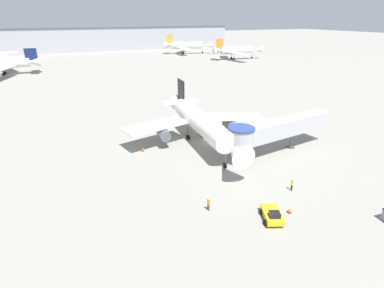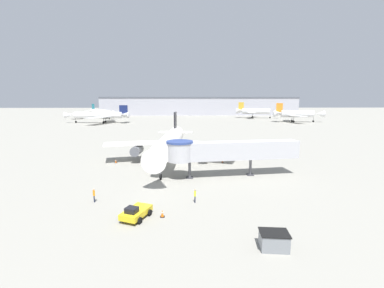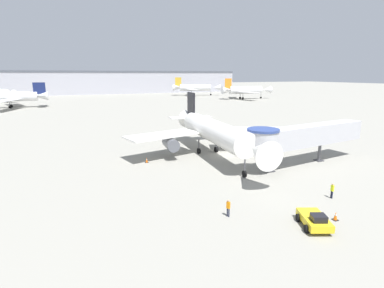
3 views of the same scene
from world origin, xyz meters
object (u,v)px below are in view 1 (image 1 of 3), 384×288
(traffic_cone_apron_front, at_px, (289,210))
(ground_crew_marshaller, at_px, (292,184))
(jet_bridge, at_px, (275,129))
(background_jet_gold_tail, at_px, (186,45))
(traffic_cone_starboard_wing, at_px, (247,132))
(pushback_tug_yellow, at_px, (272,215))
(background_jet_orange_tail, at_px, (236,50))
(main_airplane, at_px, (199,121))
(ground_crew_wing_walker, at_px, (208,203))
(traffic_cone_port_wing, at_px, (143,149))

(traffic_cone_apron_front, xyz_separation_m, ground_crew_marshaller, (3.57, 3.72, 0.59))
(jet_bridge, relative_size, background_jet_gold_tail, 0.75)
(traffic_cone_starboard_wing, height_order, background_jet_gold_tail, background_jet_gold_tail)
(pushback_tug_yellow, distance_m, traffic_cone_starboard_wing, 26.95)
(background_jet_orange_tail, bearing_deg, traffic_cone_starboard_wing, 157.11)
(main_airplane, relative_size, jet_bridge, 1.40)
(pushback_tug_yellow, bearing_deg, jet_bridge, 74.32)
(background_jet_gold_tail, bearing_deg, pushback_tug_yellow, -178.26)
(main_airplane, relative_size, background_jet_gold_tail, 1.04)
(ground_crew_wing_walker, bearing_deg, background_jet_gold_tail, -50.75)
(jet_bridge, relative_size, ground_crew_wing_walker, 12.74)
(ground_crew_wing_walker, xyz_separation_m, background_jet_orange_tail, (74.59, 114.18, 3.72))
(ground_crew_wing_walker, height_order, background_jet_orange_tail, background_jet_orange_tail)
(ground_crew_wing_walker, bearing_deg, background_jet_orange_tail, -61.68)
(background_jet_orange_tail, bearing_deg, ground_crew_marshaller, 159.17)
(pushback_tug_yellow, xyz_separation_m, ground_crew_marshaller, (6.28, 3.96, 0.29))
(jet_bridge, relative_size, background_jet_orange_tail, 0.72)
(jet_bridge, xyz_separation_m, ground_crew_wing_walker, (-17.22, -10.04, -3.26))
(traffic_cone_starboard_wing, bearing_deg, traffic_cone_port_wing, 178.97)
(traffic_cone_apron_front, bearing_deg, main_airplane, 91.05)
(traffic_cone_apron_front, relative_size, ground_crew_wing_walker, 0.46)
(traffic_cone_port_wing, bearing_deg, pushback_tug_yellow, -71.15)
(pushback_tug_yellow, relative_size, ground_crew_marshaller, 2.39)
(pushback_tug_yellow, relative_size, traffic_cone_apron_front, 5.17)
(main_airplane, distance_m, traffic_cone_port_wing, 11.14)
(traffic_cone_port_wing, height_order, ground_crew_marshaller, ground_crew_marshaller)
(main_airplane, distance_m, background_jet_orange_tail, 115.86)
(traffic_cone_starboard_wing, relative_size, traffic_cone_apron_front, 0.92)
(pushback_tug_yellow, bearing_deg, traffic_cone_starboard_wing, 84.66)
(traffic_cone_apron_front, distance_m, ground_crew_marshaller, 5.20)
(main_airplane, distance_m, ground_crew_marshaller, 20.54)
(traffic_cone_apron_front, bearing_deg, pushback_tug_yellow, -174.91)
(traffic_cone_port_wing, bearing_deg, main_airplane, -1.74)
(background_jet_gold_tail, bearing_deg, main_airplane, 179.32)
(main_airplane, relative_size, background_jet_orange_tail, 1.00)
(ground_crew_wing_walker, bearing_deg, traffic_cone_starboard_wing, -72.08)
(main_airplane, height_order, background_jet_orange_tail, background_jet_orange_tail)
(ground_crew_marshaller, xyz_separation_m, background_jet_orange_tail, (62.55, 114.75, 3.72))
(pushback_tug_yellow, height_order, background_jet_orange_tail, background_jet_orange_tail)
(traffic_cone_starboard_wing, bearing_deg, ground_crew_marshaller, -107.62)
(ground_crew_wing_walker, distance_m, background_jet_gold_tail, 161.65)
(traffic_cone_apron_front, bearing_deg, traffic_cone_port_wing, 114.59)
(pushback_tug_yellow, bearing_deg, background_jet_orange_tail, 82.40)
(traffic_cone_starboard_wing, bearing_deg, main_airplane, 179.69)
(pushback_tug_yellow, xyz_separation_m, traffic_cone_starboard_wing, (12.59, 23.83, -0.33))
(background_jet_gold_tail, bearing_deg, jet_bridge, -175.96)
(traffic_cone_starboard_wing, distance_m, background_jet_orange_tail, 110.38)
(ground_crew_wing_walker, xyz_separation_m, background_jet_gold_tail, (61.13, 149.60, 3.83))
(background_jet_gold_tail, bearing_deg, traffic_cone_apron_front, -177.39)
(pushback_tug_yellow, xyz_separation_m, ground_crew_wing_walker, (-5.76, 4.53, 0.29))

